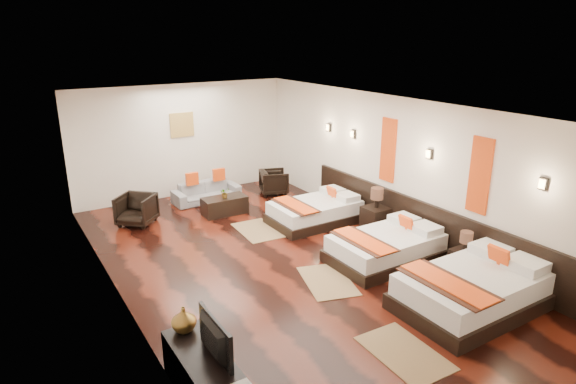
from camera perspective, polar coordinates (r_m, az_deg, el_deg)
floor at (r=8.93m, az=-0.79°, el=-8.31°), size 5.50×9.50×0.01m
ceiling at (r=8.09m, az=-0.88°, el=9.75°), size 5.50×9.50×0.01m
back_wall at (r=12.58m, az=-12.17°, el=5.88°), size 5.50×0.01×2.80m
left_wall at (r=7.45m, az=-19.27°, el=-3.17°), size 0.01×9.50×2.80m
right_wall at (r=10.05m, az=12.72°, el=2.80°), size 0.01×9.50×2.80m
headboard_panel at (r=9.79m, az=15.43°, el=-3.68°), size 0.08×6.60×0.90m
bed_near at (r=8.00m, az=20.83°, el=-10.53°), size 2.29×1.44×0.87m
bed_mid at (r=9.12m, az=11.42°, el=-6.29°), size 2.03×1.28×0.78m
bed_far at (r=10.72m, az=3.25°, el=-2.25°), size 1.94×1.22×0.74m
nightstand_a at (r=8.97m, az=19.79°, el=-7.39°), size 0.40×0.40×0.79m
nightstand_b at (r=10.34m, az=10.18°, el=-2.82°), size 0.48×0.48×0.96m
jute_mat_near at (r=6.86m, az=13.38°, el=-17.78°), size 0.79×1.23×0.01m
jute_mat_mid at (r=8.36m, az=4.64°, el=-10.28°), size 1.07×1.37×0.01m
jute_mat_far at (r=10.36m, az=-3.56°, el=-4.47°), size 0.83×1.25×0.01m
tv at (r=5.64m, az=-9.24°, el=-16.57°), size 0.11×0.82×0.47m
figurine at (r=6.17m, az=-12.05°, el=-14.29°), size 0.37×0.37×0.32m
sofa at (r=12.21m, az=-9.47°, el=0.02°), size 1.65×0.68×0.48m
armchair_left at (r=11.05m, az=-17.24°, el=-1.99°), size 1.02×1.02×0.67m
armchair_right at (r=12.60m, az=-1.65°, el=1.17°), size 0.86×0.85×0.62m
coffee_table at (r=11.31m, az=-7.39°, el=-1.56°), size 1.01×0.52×0.40m
table_plant at (r=11.16m, az=-7.38°, el=-0.09°), size 0.24×0.22×0.24m
orange_panel_a at (r=8.76m, az=21.42°, el=1.79°), size 0.04×0.40×1.30m
orange_panel_b at (r=10.17m, az=11.58°, el=4.80°), size 0.04×0.40×1.30m
sconce_near at (r=8.13m, az=27.55°, el=0.86°), size 0.07×0.12×0.18m
sconce_mid at (r=9.38m, az=16.12°, el=4.29°), size 0.07×0.12×0.18m
sconce_far at (r=10.93m, az=7.57°, el=6.72°), size 0.07×0.12×0.18m
sconce_lounge at (r=11.62m, az=4.75°, el=7.50°), size 0.07×0.12×0.18m
gold_artwork at (r=12.49m, az=-12.26°, el=7.65°), size 0.60×0.04×0.60m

